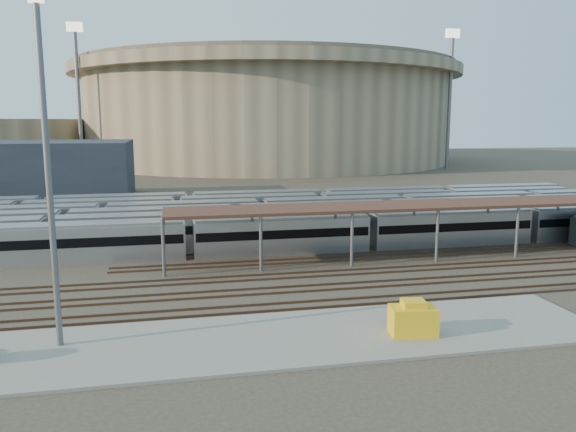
# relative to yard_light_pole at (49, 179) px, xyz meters

# --- Properties ---
(ground) EXTENTS (420.00, 420.00, 0.00)m
(ground) POSITION_rel_yard_light_pole_xyz_m (13.96, 13.52, -10.13)
(ground) COLOR #383026
(ground) RESTS_ON ground
(apron) EXTENTS (50.00, 9.00, 0.20)m
(apron) POSITION_rel_yard_light_pole_xyz_m (8.96, -1.48, -10.03)
(apron) COLOR gray
(apron) RESTS_ON ground
(subway_trains) EXTENTS (122.17, 23.90, 3.60)m
(subway_trains) POSITION_rel_yard_light_pole_xyz_m (11.68, 32.02, -8.33)
(subway_trains) COLOR #A9A8AD
(subway_trains) RESTS_ON ground
(inspection_shed) EXTENTS (60.30, 6.00, 5.30)m
(inspection_shed) POSITION_rel_yard_light_pole_xyz_m (35.96, 17.52, -5.15)
(inspection_shed) COLOR #5E5E63
(inspection_shed) RESTS_ON ground
(empty_tracks) EXTENTS (170.00, 9.62, 0.18)m
(empty_tracks) POSITION_rel_yard_light_pole_xyz_m (13.96, 8.52, -10.04)
(empty_tracks) COLOR #4C3323
(empty_tracks) RESTS_ON ground
(stadium) EXTENTS (124.00, 124.00, 32.50)m
(stadium) POSITION_rel_yard_light_pole_xyz_m (38.96, 153.52, 6.34)
(stadium) COLOR gray
(stadium) RESTS_ON ground
(service_building) EXTENTS (42.00, 20.00, 10.00)m
(service_building) POSITION_rel_yard_light_pole_xyz_m (-21.04, 68.52, -5.13)
(service_building) COLOR #1E232D
(service_building) RESTS_ON ground
(floodlight_0) EXTENTS (4.00, 1.00, 38.40)m
(floodlight_0) POSITION_rel_yard_light_pole_xyz_m (-16.04, 123.52, 10.52)
(floodlight_0) COLOR #5E5E63
(floodlight_0) RESTS_ON ground
(floodlight_2) EXTENTS (4.00, 1.00, 38.40)m
(floodlight_2) POSITION_rel_yard_light_pole_xyz_m (83.96, 113.52, 10.52)
(floodlight_2) COLOR #5E5E63
(floodlight_2) RESTS_ON ground
(floodlight_3) EXTENTS (4.00, 1.00, 38.40)m
(floodlight_3) POSITION_rel_yard_light_pole_xyz_m (3.96, 173.52, 10.52)
(floodlight_3) COLOR #5E5E63
(floodlight_3) RESTS_ON ground
(yard_light_pole) EXTENTS (0.82, 0.36, 19.70)m
(yard_light_pole) POSITION_rel_yard_light_pole_xyz_m (0.00, 0.00, 0.00)
(yard_light_pole) COLOR #5E5E63
(yard_light_pole) RESTS_ON apron
(yellow_equipment) EXTENTS (3.04, 2.14, 1.77)m
(yellow_equipment) POSITION_rel_yard_light_pole_xyz_m (21.34, -2.70, -9.05)
(yellow_equipment) COLOR gold
(yellow_equipment) RESTS_ON apron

